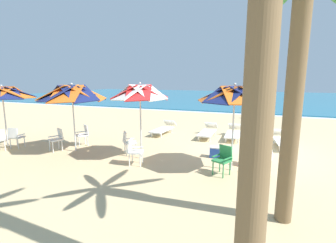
{
  "coord_description": "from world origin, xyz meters",
  "views": [
    {
      "loc": [
        0.4,
        -9.53,
        2.8
      ],
      "look_at": [
        -3.48,
        0.15,
        1.0
      ],
      "focal_mm": 26.46,
      "sensor_mm": 36.0,
      "label": 1
    }
  ],
  "objects_px": {
    "plastic_chair_6": "(57,138)",
    "palm_tree_1": "(295,69)",
    "beach_umbrella_2": "(72,93)",
    "plastic_chair_4": "(134,150)",
    "sun_lounger_3": "(163,128)",
    "beach_umbrella_0": "(235,95)",
    "plastic_chair_2": "(266,157)",
    "sun_lounger_0": "(283,140)",
    "sun_lounger_1": "(233,133)",
    "beach_umbrella_1": "(140,93)",
    "plastic_chair_1": "(223,158)",
    "plastic_chair_0": "(254,151)",
    "sun_lounger_2": "(208,131)",
    "plastic_chair_5": "(83,134)",
    "beach_umbrella_3": "(2,93)",
    "beachgoer_seated": "(251,114)",
    "plastic_chair_9": "(16,136)",
    "plastic_chair_3": "(128,141)",
    "cooler_box": "(217,152)"
  },
  "relations": [
    {
      "from": "plastic_chair_4",
      "to": "beachgoer_seated",
      "type": "distance_m",
      "value": 12.06
    },
    {
      "from": "plastic_chair_6",
      "to": "palm_tree_1",
      "type": "relative_size",
      "value": 0.18
    },
    {
      "from": "beach_umbrella_3",
      "to": "sun_lounger_1",
      "type": "xyz_separation_m",
      "value": [
        8.73,
        4.84,
        -1.94
      ]
    },
    {
      "from": "plastic_chair_1",
      "to": "plastic_chair_4",
      "type": "distance_m",
      "value": 2.87
    },
    {
      "from": "beach_umbrella_1",
      "to": "plastic_chair_9",
      "type": "bearing_deg",
      "value": -171.93
    },
    {
      "from": "beach_umbrella_2",
      "to": "sun_lounger_0",
      "type": "distance_m",
      "value": 8.68
    },
    {
      "from": "beach_umbrella_2",
      "to": "palm_tree_1",
      "type": "xyz_separation_m",
      "value": [
        7.26,
        -2.4,
        0.72
      ]
    },
    {
      "from": "plastic_chair_2",
      "to": "beachgoer_seated",
      "type": "height_order",
      "value": "beachgoer_seated"
    },
    {
      "from": "beach_umbrella_0",
      "to": "palm_tree_1",
      "type": "xyz_separation_m",
      "value": [
        1.32,
        -2.61,
        0.65
      ]
    },
    {
      "from": "plastic_chair_1",
      "to": "sun_lounger_1",
      "type": "distance_m",
      "value": 4.69
    },
    {
      "from": "plastic_chair_0",
      "to": "beach_umbrella_2",
      "type": "height_order",
      "value": "beach_umbrella_2"
    },
    {
      "from": "plastic_chair_6",
      "to": "palm_tree_1",
      "type": "height_order",
      "value": "palm_tree_1"
    },
    {
      "from": "plastic_chair_4",
      "to": "sun_lounger_3",
      "type": "bearing_deg",
      "value": 101.09
    },
    {
      "from": "plastic_chair_2",
      "to": "sun_lounger_0",
      "type": "relative_size",
      "value": 0.39
    },
    {
      "from": "palm_tree_1",
      "to": "beach_umbrella_1",
      "type": "bearing_deg",
      "value": 149.85
    },
    {
      "from": "beach_umbrella_3",
      "to": "palm_tree_1",
      "type": "xyz_separation_m",
      "value": [
        10.53,
        -1.98,
        0.75
      ]
    },
    {
      "from": "beach_umbrella_1",
      "to": "palm_tree_1",
      "type": "height_order",
      "value": "palm_tree_1"
    },
    {
      "from": "plastic_chair_4",
      "to": "plastic_chair_9",
      "type": "height_order",
      "value": "same"
    },
    {
      "from": "beach_umbrella_0",
      "to": "plastic_chair_1",
      "type": "height_order",
      "value": "beach_umbrella_0"
    },
    {
      "from": "plastic_chair_1",
      "to": "beach_umbrella_1",
      "type": "height_order",
      "value": "beach_umbrella_1"
    },
    {
      "from": "cooler_box",
      "to": "beachgoer_seated",
      "type": "relative_size",
      "value": 0.54
    },
    {
      "from": "beach_umbrella_3",
      "to": "beachgoer_seated",
      "type": "bearing_deg",
      "value": 51.77
    },
    {
      "from": "plastic_chair_2",
      "to": "sun_lounger_0",
      "type": "bearing_deg",
      "value": 79.56
    },
    {
      "from": "sun_lounger_0",
      "to": "sun_lounger_3",
      "type": "relative_size",
      "value": 1.02
    },
    {
      "from": "plastic_chair_3",
      "to": "plastic_chair_4",
      "type": "height_order",
      "value": "same"
    },
    {
      "from": "sun_lounger_3",
      "to": "plastic_chair_4",
      "type": "bearing_deg",
      "value": -78.91
    },
    {
      "from": "beach_umbrella_1",
      "to": "plastic_chair_3",
      "type": "bearing_deg",
      "value": 161.14
    },
    {
      "from": "plastic_chair_5",
      "to": "plastic_chair_3",
      "type": "bearing_deg",
      "value": -9.98
    },
    {
      "from": "plastic_chair_4",
      "to": "sun_lounger_0",
      "type": "height_order",
      "value": "plastic_chair_4"
    },
    {
      "from": "plastic_chair_1",
      "to": "sun_lounger_3",
      "type": "xyz_separation_m",
      "value": [
        -3.78,
        4.43,
        -0.22
      ]
    },
    {
      "from": "beach_umbrella_3",
      "to": "sun_lounger_3",
      "type": "xyz_separation_m",
      "value": [
        5.24,
        4.6,
        -1.94
      ]
    },
    {
      "from": "beach_umbrella_1",
      "to": "beach_umbrella_2",
      "type": "relative_size",
      "value": 1.01
    },
    {
      "from": "plastic_chair_4",
      "to": "plastic_chair_6",
      "type": "bearing_deg",
      "value": 174.83
    },
    {
      "from": "beach_umbrella_1",
      "to": "plastic_chair_4",
      "type": "distance_m",
      "value": 1.96
    },
    {
      "from": "plastic_chair_4",
      "to": "plastic_chair_6",
      "type": "relative_size",
      "value": 1.0
    },
    {
      "from": "beach_umbrella_3",
      "to": "palm_tree_1",
      "type": "height_order",
      "value": "palm_tree_1"
    },
    {
      "from": "plastic_chair_5",
      "to": "palm_tree_1",
      "type": "xyz_separation_m",
      "value": [
        7.6,
        -3.26,
        2.48
      ]
    },
    {
      "from": "plastic_chair_0",
      "to": "sun_lounger_2",
      "type": "distance_m",
      "value": 4.14
    },
    {
      "from": "plastic_chair_4",
      "to": "sun_lounger_2",
      "type": "distance_m",
      "value": 5.0
    },
    {
      "from": "plastic_chair_0",
      "to": "plastic_chair_5",
      "type": "height_order",
      "value": "same"
    },
    {
      "from": "beach_umbrella_0",
      "to": "plastic_chair_4",
      "type": "height_order",
      "value": "beach_umbrella_0"
    },
    {
      "from": "plastic_chair_0",
      "to": "plastic_chair_5",
      "type": "relative_size",
      "value": 1.0
    },
    {
      "from": "sun_lounger_1",
      "to": "beach_umbrella_0",
      "type": "bearing_deg",
      "value": -83.57
    },
    {
      "from": "plastic_chair_6",
      "to": "beach_umbrella_0",
      "type": "bearing_deg",
      "value": 3.29
    },
    {
      "from": "sun_lounger_1",
      "to": "plastic_chair_1",
      "type": "bearing_deg",
      "value": -86.51
    },
    {
      "from": "beach_umbrella_3",
      "to": "beach_umbrella_2",
      "type": "bearing_deg",
      "value": 7.36
    },
    {
      "from": "plastic_chair_2",
      "to": "sun_lounger_2",
      "type": "distance_m",
      "value": 4.81
    },
    {
      "from": "plastic_chair_5",
      "to": "plastic_chair_6",
      "type": "xyz_separation_m",
      "value": [
        -0.4,
        -1.03,
        0.0
      ]
    },
    {
      "from": "sun_lounger_0",
      "to": "sun_lounger_2",
      "type": "distance_m",
      "value": 3.34
    },
    {
      "from": "beach_umbrella_1",
      "to": "palm_tree_1",
      "type": "relative_size",
      "value": 0.57
    }
  ]
}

